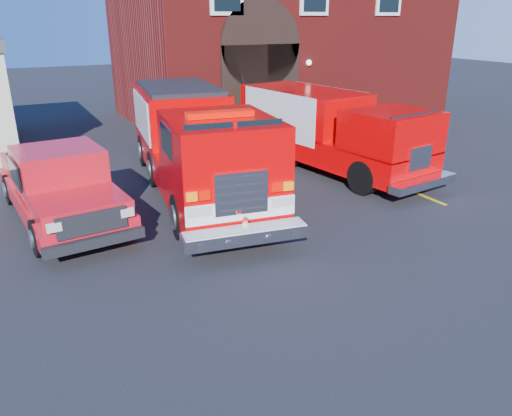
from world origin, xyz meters
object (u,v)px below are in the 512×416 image
fire_station (275,33)px  pickup_truck (60,185)px  fire_engine (195,143)px  secondary_truck (329,128)px

fire_station → pickup_truck: size_ratio=2.42×
fire_engine → pickup_truck: bearing=-173.8°
fire_station → fire_engine: 13.41m
fire_engine → secondary_truck: fire_engine is taller
fire_engine → secondary_truck: bearing=3.8°
fire_station → pickup_truck: fire_station is taller
fire_station → secondary_truck: fire_station is taller
fire_engine → pickup_truck: size_ratio=1.58×
fire_station → fire_engine: (-8.39, -10.10, -2.71)m
fire_station → fire_engine: fire_station is taller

